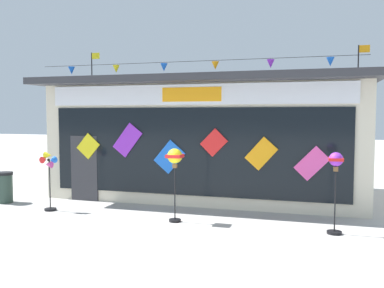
{
  "coord_description": "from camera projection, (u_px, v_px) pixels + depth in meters",
  "views": [
    {
      "loc": [
        3.28,
        -7.62,
        2.66
      ],
      "look_at": [
        0.12,
        2.92,
        1.88
      ],
      "focal_mm": 39.47,
      "sensor_mm": 36.0,
      "label": 1
    }
  ],
  "objects": [
    {
      "name": "wind_spinner_center_left",
      "position": [
        336.0,
        171.0,
        9.3
      ],
      "size": [
        0.33,
        0.33,
        1.83
      ],
      "color": "black",
      "rests_on": "ground_plane"
    },
    {
      "name": "trash_bin",
      "position": [
        4.0,
        187.0,
        12.69
      ],
      "size": [
        0.52,
        0.52,
        0.93
      ],
      "color": "#2D4238",
      "rests_on": "ground_plane"
    },
    {
      "name": "kite_shop_building",
      "position": [
        212.0,
        137.0,
        14.22
      ],
      "size": [
        10.0,
        5.62,
        4.9
      ],
      "color": "beige",
      "rests_on": "ground_plane"
    },
    {
      "name": "wind_spinner_left",
      "position": [
        175.0,
        162.0,
        10.36
      ],
      "size": [
        0.38,
        0.38,
        1.82
      ],
      "color": "black",
      "rests_on": "ground_plane"
    },
    {
      "name": "ground_plane",
      "position": [
        144.0,
        248.0,
        8.41
      ],
      "size": [
        80.0,
        80.0,
        0.0
      ],
      "primitive_type": "plane",
      "color": "#ADAAA5"
    },
    {
      "name": "wind_spinner_far_left",
      "position": [
        49.0,
        170.0,
        11.58
      ],
      "size": [
        0.45,
        0.32,
        1.64
      ],
      "color": "black",
      "rests_on": "ground_plane"
    }
  ]
}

